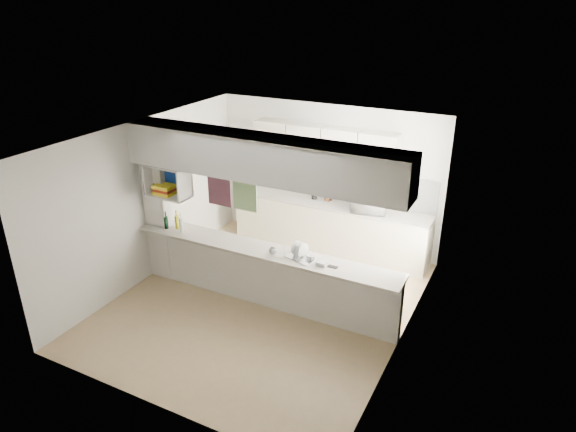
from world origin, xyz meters
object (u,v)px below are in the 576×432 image
Objects in this scene: microwave at (369,202)px; bowl at (370,192)px; wine_bottles at (175,223)px; dish_rack at (302,252)px.

bowl is (0.01, -0.03, 0.19)m from microwave.
microwave is at bearing 113.41° from bowl.
microwave is at bearing 40.33° from wine_bottles.
bowl is 0.46× the size of dish_rack.
dish_rack is 2.17m from wine_bottles.
microwave is 1.62× the size of wine_bottles.
wine_bottles is at bearing -161.64° from dish_rack.
dish_rack is (-0.30, -2.02, -0.07)m from microwave.
bowl is 2.03m from dish_rack.
bowl reaches higher than wine_bottles.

